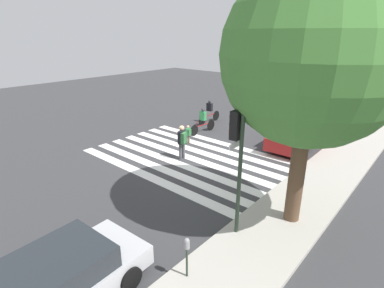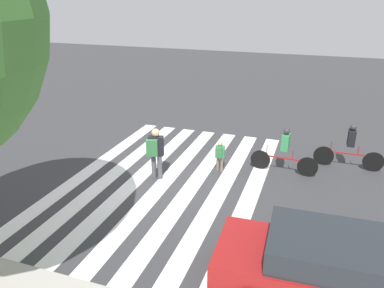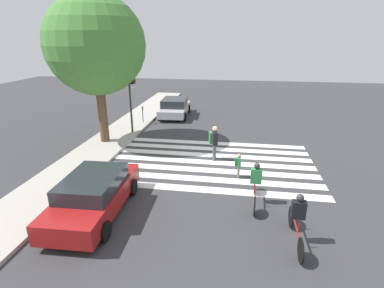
{
  "view_description": "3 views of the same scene",
  "coord_description": "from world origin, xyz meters",
  "px_view_note": "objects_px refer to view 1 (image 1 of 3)",
  "views": [
    {
      "loc": [
        10.72,
        9.58,
        6.09
      ],
      "look_at": [
        0.39,
        0.61,
        0.98
      ],
      "focal_mm": 28.0,
      "sensor_mm": 36.0,
      "label": 1
    },
    {
      "loc": [
        -4.48,
        10.19,
        5.81
      ],
      "look_at": [
        -0.68,
        -0.71,
        1.15
      ],
      "focal_mm": 35.0,
      "sensor_mm": 36.0,
      "label": 2
    },
    {
      "loc": [
        -13.68,
        -1.15,
        5.91
      ],
      "look_at": [
        -1.19,
        0.79,
        1.35
      ],
      "focal_mm": 28.0,
      "sensor_mm": 36.0,
      "label": 3
    }
  ],
  "objects_px": {
    "street_tree": "(313,56)",
    "cyclist_mid_street": "(209,111)",
    "cyclist_near_curb": "(203,120)",
    "car_parked_dark_suv": "(297,134)",
    "parking_meter": "(187,249)",
    "pedestrian_child_with_backpack": "(188,133)",
    "pedestrian_adult_tall_backpack": "(182,140)",
    "traffic_light": "(237,147)",
    "car_parked_silver_sedan": "(57,281)"
  },
  "relations": [
    {
      "from": "traffic_light",
      "to": "cyclist_near_curb",
      "type": "height_order",
      "value": "traffic_light"
    },
    {
      "from": "traffic_light",
      "to": "cyclist_mid_street",
      "type": "relative_size",
      "value": 1.8
    },
    {
      "from": "street_tree",
      "to": "car_parked_silver_sedan",
      "type": "relative_size",
      "value": 1.85
    },
    {
      "from": "cyclist_mid_street",
      "to": "cyclist_near_curb",
      "type": "bearing_deg",
      "value": 27.28
    },
    {
      "from": "street_tree",
      "to": "cyclist_mid_street",
      "type": "bearing_deg",
      "value": -128.91
    },
    {
      "from": "traffic_light",
      "to": "street_tree",
      "type": "relative_size",
      "value": 0.52
    },
    {
      "from": "cyclist_near_curb",
      "to": "car_parked_silver_sedan",
      "type": "xyz_separation_m",
      "value": [
        12.32,
        5.65,
        -0.16
      ]
    },
    {
      "from": "street_tree",
      "to": "pedestrian_child_with_backpack",
      "type": "xyz_separation_m",
      "value": [
        -3.43,
        -7.74,
        -4.81
      ]
    },
    {
      "from": "street_tree",
      "to": "pedestrian_child_with_backpack",
      "type": "distance_m",
      "value": 9.74
    },
    {
      "from": "parking_meter",
      "to": "street_tree",
      "type": "height_order",
      "value": "street_tree"
    },
    {
      "from": "traffic_light",
      "to": "parking_meter",
      "type": "bearing_deg",
      "value": 4.6
    },
    {
      "from": "parking_meter",
      "to": "pedestrian_adult_tall_backpack",
      "type": "relative_size",
      "value": 0.75
    },
    {
      "from": "pedestrian_adult_tall_backpack",
      "to": "car_parked_silver_sedan",
      "type": "distance_m",
      "value": 9.17
    },
    {
      "from": "cyclist_near_curb",
      "to": "street_tree",
      "type": "bearing_deg",
      "value": 59.07
    },
    {
      "from": "parking_meter",
      "to": "pedestrian_child_with_backpack",
      "type": "height_order",
      "value": "parking_meter"
    },
    {
      "from": "traffic_light",
      "to": "street_tree",
      "type": "distance_m",
      "value": 3.3
    },
    {
      "from": "parking_meter",
      "to": "cyclist_near_curb",
      "type": "bearing_deg",
      "value": -142.85
    },
    {
      "from": "cyclist_near_curb",
      "to": "car_parked_dark_suv",
      "type": "bearing_deg",
      "value": 107.8
    },
    {
      "from": "traffic_light",
      "to": "pedestrian_child_with_backpack",
      "type": "distance_m",
      "value": 8.75
    },
    {
      "from": "cyclist_near_curb",
      "to": "car_parked_dark_suv",
      "type": "height_order",
      "value": "cyclist_near_curb"
    },
    {
      "from": "parking_meter",
      "to": "pedestrian_adult_tall_backpack",
      "type": "height_order",
      "value": "pedestrian_adult_tall_backpack"
    },
    {
      "from": "car_parked_dark_suv",
      "to": "street_tree",
      "type": "bearing_deg",
      "value": 19.42
    },
    {
      "from": "pedestrian_child_with_backpack",
      "to": "car_parked_silver_sedan",
      "type": "height_order",
      "value": "car_parked_silver_sedan"
    },
    {
      "from": "street_tree",
      "to": "cyclist_mid_street",
      "type": "relative_size",
      "value": 3.44
    },
    {
      "from": "traffic_light",
      "to": "pedestrian_adult_tall_backpack",
      "type": "bearing_deg",
      "value": -122.54
    },
    {
      "from": "street_tree",
      "to": "pedestrian_adult_tall_backpack",
      "type": "distance_m",
      "value": 8.02
    },
    {
      "from": "car_parked_silver_sedan",
      "to": "cyclist_near_curb",
      "type": "bearing_deg",
      "value": -158.12
    },
    {
      "from": "street_tree",
      "to": "cyclist_mid_street",
      "type": "height_order",
      "value": "street_tree"
    },
    {
      "from": "car_parked_dark_suv",
      "to": "traffic_light",
      "type": "bearing_deg",
      "value": 8.3
    },
    {
      "from": "cyclist_mid_street",
      "to": "car_parked_silver_sedan",
      "type": "xyz_separation_m",
      "value": [
        14.45,
        6.77,
        -0.16
      ]
    },
    {
      "from": "parking_meter",
      "to": "pedestrian_child_with_backpack",
      "type": "bearing_deg",
      "value": -138.57
    },
    {
      "from": "traffic_light",
      "to": "pedestrian_adult_tall_backpack",
      "type": "relative_size",
      "value": 2.4
    },
    {
      "from": "street_tree",
      "to": "cyclist_near_curb",
      "type": "xyz_separation_m",
      "value": [
        -5.54,
        -8.38,
        -4.59
      ]
    },
    {
      "from": "parking_meter",
      "to": "traffic_light",
      "type": "bearing_deg",
      "value": -175.4
    },
    {
      "from": "pedestrian_child_with_backpack",
      "to": "street_tree",
      "type": "bearing_deg",
      "value": -119.84
    },
    {
      "from": "traffic_light",
      "to": "cyclist_mid_street",
      "type": "bearing_deg",
      "value": -138.71
    },
    {
      "from": "traffic_light",
      "to": "pedestrian_child_with_backpack",
      "type": "height_order",
      "value": "traffic_light"
    },
    {
      "from": "street_tree",
      "to": "cyclist_near_curb",
      "type": "distance_m",
      "value": 11.05
    },
    {
      "from": "parking_meter",
      "to": "car_parked_dark_suv",
      "type": "xyz_separation_m",
      "value": [
        -11.33,
        -1.85,
        -0.24
      ]
    },
    {
      "from": "traffic_light",
      "to": "car_parked_dark_suv",
      "type": "bearing_deg",
      "value": -169.49
    },
    {
      "from": "pedestrian_adult_tall_backpack",
      "to": "cyclist_mid_street",
      "type": "relative_size",
      "value": 0.75
    },
    {
      "from": "car_parked_dark_suv",
      "to": "car_parked_silver_sedan",
      "type": "distance_m",
      "value": 13.85
    },
    {
      "from": "pedestrian_child_with_backpack",
      "to": "cyclist_near_curb",
      "type": "distance_m",
      "value": 2.22
    },
    {
      "from": "pedestrian_child_with_backpack",
      "to": "cyclist_mid_street",
      "type": "distance_m",
      "value": 4.6
    },
    {
      "from": "traffic_light",
      "to": "cyclist_near_curb",
      "type": "distance_m",
      "value": 10.55
    },
    {
      "from": "traffic_light",
      "to": "street_tree",
      "type": "xyz_separation_m",
      "value": [
        -1.84,
        1.15,
        2.49
      ]
    },
    {
      "from": "parking_meter",
      "to": "car_parked_silver_sedan",
      "type": "height_order",
      "value": "car_parked_silver_sedan"
    },
    {
      "from": "street_tree",
      "to": "cyclist_near_curb",
      "type": "bearing_deg",
      "value": -123.47
    },
    {
      "from": "cyclist_near_curb",
      "to": "car_parked_silver_sedan",
      "type": "relative_size",
      "value": 0.52
    },
    {
      "from": "parking_meter",
      "to": "car_parked_dark_suv",
      "type": "height_order",
      "value": "car_parked_dark_suv"
    }
  ]
}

